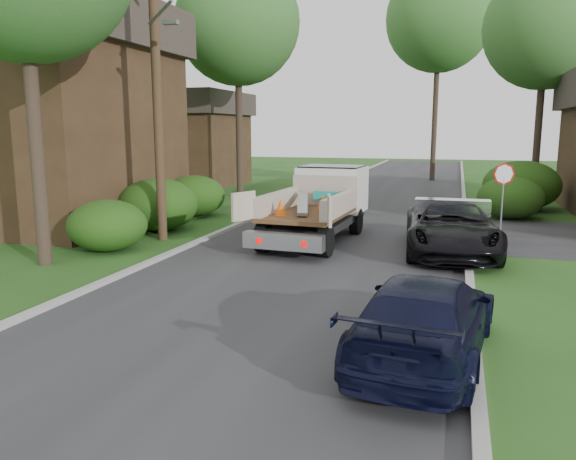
# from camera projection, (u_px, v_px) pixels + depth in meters

# --- Properties ---
(ground) EXTENTS (120.00, 120.00, 0.00)m
(ground) POSITION_uv_depth(u_px,v_px,m) (274.00, 296.00, 12.21)
(ground) COLOR #224A15
(ground) RESTS_ON ground
(road) EXTENTS (8.00, 90.00, 0.02)m
(road) POSITION_uv_depth(u_px,v_px,m) (355.00, 223.00, 21.64)
(road) COLOR #28282B
(road) RESTS_ON ground
(curb_left) EXTENTS (0.20, 90.00, 0.12)m
(curb_left) POSITION_uv_depth(u_px,v_px,m) (255.00, 217.00, 22.79)
(curb_left) COLOR #9E9E99
(curb_left) RESTS_ON ground
(curb_right) EXTENTS (0.20, 90.00, 0.12)m
(curb_right) POSITION_uv_depth(u_px,v_px,m) (466.00, 227.00, 20.46)
(curb_right) COLOR #9E9E99
(curb_right) RESTS_ON ground
(stop_sign) EXTENTS (0.71, 0.32, 2.48)m
(stop_sign) POSITION_uv_depth(u_px,v_px,m) (503.00, 184.00, 18.91)
(stop_sign) COLOR slate
(stop_sign) RESTS_ON ground
(utility_pole) EXTENTS (2.42, 1.25, 10.00)m
(utility_pole) POSITION_uv_depth(u_px,v_px,m) (157.00, 78.00, 17.55)
(utility_pole) COLOR #382619
(utility_pole) RESTS_ON ground
(house_left_near) EXTENTS (9.72, 8.64, 8.40)m
(house_left_near) POSITION_uv_depth(u_px,v_px,m) (33.00, 111.00, 21.46)
(house_left_near) COLOR #362616
(house_left_near) RESTS_ON ground
(house_left_far) EXTENTS (7.56, 7.56, 6.00)m
(house_left_far) POSITION_uv_depth(u_px,v_px,m) (181.00, 138.00, 36.24)
(house_left_far) COLOR #362616
(house_left_far) RESTS_ON ground
(hedge_left_a) EXTENTS (2.34, 2.34, 1.53)m
(hedge_left_a) POSITION_uv_depth(u_px,v_px,m) (107.00, 225.00, 16.66)
(hedge_left_a) COLOR #1C420F
(hedge_left_a) RESTS_ON ground
(hedge_left_b) EXTENTS (2.86, 2.86, 1.87)m
(hedge_left_b) POSITION_uv_depth(u_px,v_px,m) (158.00, 205.00, 20.02)
(hedge_left_b) COLOR #1C420F
(hedge_left_b) RESTS_ON ground
(hedge_left_c) EXTENTS (2.60, 2.60, 1.70)m
(hedge_left_c) POSITION_uv_depth(u_px,v_px,m) (194.00, 196.00, 23.42)
(hedge_left_c) COLOR #1C420F
(hedge_left_c) RESTS_ON ground
(hedge_right_a) EXTENTS (2.60, 2.60, 1.70)m
(hedge_right_a) POSITION_uv_depth(u_px,v_px,m) (510.00, 198.00, 22.67)
(hedge_right_a) COLOR #1C420F
(hedge_right_a) RESTS_ON ground
(hedge_right_b) EXTENTS (3.38, 3.38, 2.21)m
(hedge_right_b) POSITION_uv_depth(u_px,v_px,m) (522.00, 185.00, 25.25)
(hedge_right_b) COLOR #1C420F
(hedge_right_b) RESTS_ON ground
(tree_left_far) EXTENTS (6.40, 6.40, 12.20)m
(tree_left_far) POSITION_uv_depth(u_px,v_px,m) (238.00, 23.00, 28.78)
(tree_left_far) COLOR #2D2119
(tree_left_far) RESTS_ON ground
(tree_right_far) EXTENTS (6.00, 6.00, 11.50)m
(tree_right_far) POSITION_uv_depth(u_px,v_px,m) (546.00, 28.00, 27.44)
(tree_right_far) COLOR #2D2119
(tree_right_far) RESTS_ON ground
(tree_left_back) EXTENTS (6.00, 6.00, 12.00)m
(tree_left_back) POSITION_uv_depth(u_px,v_px,m) (80.00, 15.00, 26.85)
(tree_left_back) COLOR #2D2119
(tree_left_back) RESTS_ON ground
(tree_center_far) EXTENTS (7.20, 7.20, 14.60)m
(tree_center_far) POSITION_uv_depth(u_px,v_px,m) (439.00, 19.00, 37.98)
(tree_center_far) COLOR #2D2119
(tree_center_far) RESTS_ON ground
(flatbed_truck) EXTENTS (2.88, 6.27, 2.33)m
(flatbed_truck) POSITION_uv_depth(u_px,v_px,m) (323.00, 199.00, 18.77)
(flatbed_truck) COLOR black
(flatbed_truck) RESTS_ON ground
(black_pickup) EXTENTS (2.95, 5.64, 1.51)m
(black_pickup) POSITION_uv_depth(u_px,v_px,m) (451.00, 228.00, 16.31)
(black_pickup) COLOR black
(black_pickup) RESTS_ON ground
(navy_suv) EXTENTS (2.40, 4.80, 1.34)m
(navy_suv) POSITION_uv_depth(u_px,v_px,m) (425.00, 317.00, 8.80)
(navy_suv) COLOR black
(navy_suv) RESTS_ON ground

